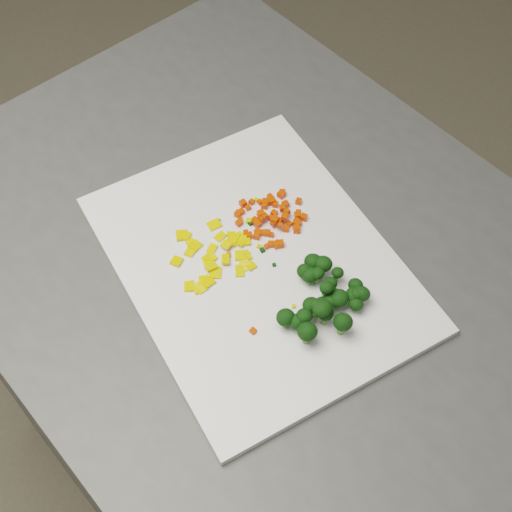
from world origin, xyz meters
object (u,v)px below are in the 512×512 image
Objects in this scene: counter_block at (271,406)px; carrot_pile at (272,214)px; broccoli_pile at (320,296)px; pepper_pile at (212,254)px; cutting_board at (256,263)px.

counter_block is 0.48m from carrot_pile.
broccoli_pile is (0.12, -0.07, 0.01)m from carrot_pile.
pepper_pile reaches higher than counter_block.
carrot_pile is 0.09m from pepper_pile.
broccoli_pile reaches higher than carrot_pile.
broccoli_pile reaches higher than counter_block.
carrot_pile is 0.86× the size of pepper_pile.
broccoli_pile is (0.08, -0.03, 0.49)m from counter_block.
cutting_board is at bearing 30.58° from pepper_pile.
pepper_pile is (-0.07, -0.04, 0.47)m from counter_block.
carrot_pile is 0.83× the size of broccoli_pile.
carrot_pile is at bearing 131.56° from counter_block.
pepper_pile is at bearing -173.16° from broccoli_pile.
broccoli_pile is (0.14, 0.02, 0.02)m from pepper_pile.
pepper_pile is 0.15m from broccoli_pile.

